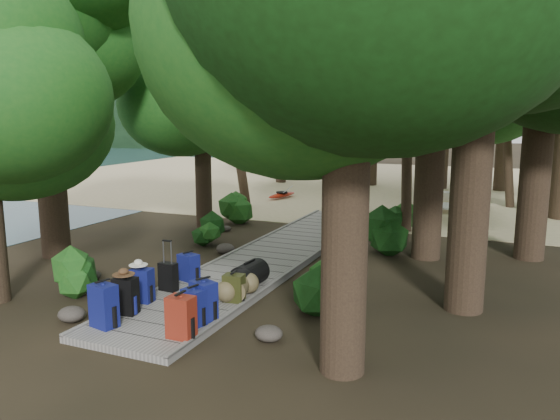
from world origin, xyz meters
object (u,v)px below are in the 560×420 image
at_px(backpack_left_b, 126,294).
at_px(kayak, 282,194).
at_px(backpack_left_c, 142,283).
at_px(backpack_left_d, 189,266).
at_px(backpack_right_d, 234,286).
at_px(duffel_right_black, 250,275).
at_px(backpack_right_c, 204,298).
at_px(backpack_right_a, 181,315).
at_px(duffel_right_khaki, 238,287).
at_px(sun_lounger, 446,202).
at_px(lone_suitcase_on_sand, 361,201).
at_px(backpack_left_a, 104,303).
at_px(backpack_right_b, 194,305).
at_px(suitcase_on_boardwalk, 168,277).

height_order(backpack_left_b, kayak, backpack_left_b).
bearing_deg(backpack_left_c, backpack_left_d, 81.51).
xyz_separation_m(backpack_right_d, duffel_right_black, (-0.12, 0.88, -0.03)).
bearing_deg(duffel_right_black, backpack_right_c, -84.34).
relative_size(backpack_left_c, backpack_right_a, 0.95).
distance_m(backpack_left_b, backpack_right_a, 1.52).
bearing_deg(duffel_right_khaki, backpack_right_d, -98.36).
bearing_deg(sun_lounger, duffel_right_khaki, -85.91).
distance_m(backpack_right_a, kayak, 14.70).
bearing_deg(backpack_left_d, kayak, 120.26).
distance_m(backpack_left_d, sun_lounger, 11.68).
xyz_separation_m(lone_suitcase_on_sand, sun_lounger, (2.87, 0.99, -0.01)).
bearing_deg(kayak, backpack_left_a, -65.58).
distance_m(backpack_left_c, duffel_right_khaki, 1.74).
bearing_deg(backpack_left_b, backpack_right_d, 35.24).
xyz_separation_m(backpack_right_a, backpack_right_d, (-0.03, 1.78, -0.08)).
bearing_deg(backpack_left_a, backpack_left_c, 109.88).
distance_m(lone_suitcase_on_sand, sun_lounger, 3.03).
height_order(backpack_right_b, sun_lounger, backpack_right_b).
relative_size(backpack_left_c, backpack_right_b, 1.04).
bearing_deg(backpack_left_a, kayak, 113.42).
bearing_deg(backpack_left_a, backpack_left_b, 107.20).
distance_m(backpack_left_c, backpack_right_c, 1.51).
relative_size(lone_suitcase_on_sand, sun_lounger, 0.34).
height_order(backpack_left_a, duffel_right_black, backpack_left_a).
relative_size(backpack_left_b, backpack_right_b, 1.07).
distance_m(backpack_left_c, lone_suitcase_on_sand, 11.53).
relative_size(backpack_right_a, duffel_right_black, 0.93).
bearing_deg(lone_suitcase_on_sand, backpack_left_b, -92.95).
bearing_deg(backpack_left_a, backpack_right_c, 46.90).
height_order(duffel_right_black, suitcase_on_boardwalk, suitcase_on_boardwalk).
bearing_deg(backpack_left_a, backpack_right_d, 66.38).
height_order(backpack_left_b, suitcase_on_boardwalk, backpack_left_b).
xyz_separation_m(backpack_left_b, duffel_right_khaki, (1.38, 1.48, -0.15)).
xyz_separation_m(duffel_right_black, suitcase_on_boardwalk, (-1.35, -0.83, 0.03)).
xyz_separation_m(backpack_right_a, sun_lounger, (2.37, 13.57, -0.14)).
height_order(backpack_left_b, backpack_right_c, backpack_right_c).
relative_size(backpack_left_c, backpack_right_c, 0.95).
bearing_deg(backpack_right_d, kayak, 103.39).
relative_size(backpack_right_c, kayak, 0.20).
distance_m(backpack_right_d, duffel_right_khaki, 0.21).
xyz_separation_m(backpack_left_b, duffel_right_black, (1.29, 2.16, -0.11)).
distance_m(backpack_left_a, backpack_left_c, 1.23).
distance_m(backpack_left_a, backpack_left_d, 2.67).
relative_size(duffel_right_black, kayak, 0.22).
distance_m(backpack_left_a, backpack_left_b, 0.62).
relative_size(backpack_right_d, duffel_right_khaki, 0.91).
bearing_deg(suitcase_on_boardwalk, lone_suitcase_on_sand, 89.17).
bearing_deg(sun_lounger, suitcase_on_boardwalk, -92.31).
xyz_separation_m(suitcase_on_boardwalk, kayak, (-2.79, 12.23, -0.20)).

